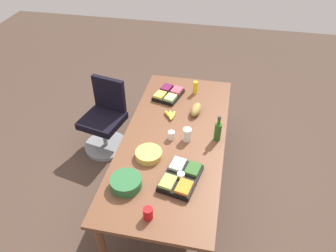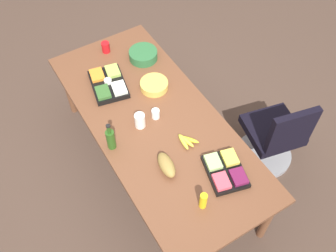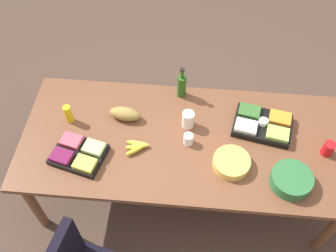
{
  "view_description": "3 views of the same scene",
  "coord_description": "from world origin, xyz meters",
  "px_view_note": "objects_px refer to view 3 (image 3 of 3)",
  "views": [
    {
      "loc": [
        -2.54,
        -0.45,
        2.97
      ],
      "look_at": [
        0.08,
        0.08,
        0.82
      ],
      "focal_mm": 34.88,
      "sensor_mm": 36.0,
      "label": 1
    },
    {
      "loc": [
        1.8,
        -0.96,
        3.37
      ],
      "look_at": [
        0.14,
        0.05,
        0.79
      ],
      "focal_mm": 40.96,
      "sensor_mm": 36.0,
      "label": 2
    },
    {
      "loc": [
        -0.02,
        1.6,
        3.04
      ],
      "look_at": [
        0.13,
        -0.08,
        0.79
      ],
      "focal_mm": 40.64,
      "sensor_mm": 36.0,
      "label": 3
    }
  ],
  "objects_px": {
    "mustard_bottle": "(68,114)",
    "red_solo_cup": "(328,149)",
    "chip_bowl": "(231,163)",
    "wine_bottle": "(182,85)",
    "bread_loaf": "(125,114)",
    "banana_bunch": "(137,146)",
    "salad_bowl": "(291,180)",
    "conference_table": "(184,145)",
    "fruit_platter": "(78,154)",
    "mayo_jar": "(188,120)",
    "paper_cup": "(188,139)",
    "veggie_tray": "(263,124)"
  },
  "relations": [
    {
      "from": "mayo_jar",
      "to": "red_solo_cup",
      "type": "xyz_separation_m",
      "value": [
        -1.0,
        0.16,
        -0.02
      ]
    },
    {
      "from": "conference_table",
      "to": "chip_bowl",
      "type": "xyz_separation_m",
      "value": [
        -0.34,
        0.19,
        0.1
      ]
    },
    {
      "from": "mustard_bottle",
      "to": "red_solo_cup",
      "type": "bearing_deg",
      "value": 176.3
    },
    {
      "from": "wine_bottle",
      "to": "bread_loaf",
      "type": "bearing_deg",
      "value": 33.88
    },
    {
      "from": "salad_bowl",
      "to": "red_solo_cup",
      "type": "relative_size",
      "value": 2.54
    },
    {
      "from": "red_solo_cup",
      "to": "fruit_platter",
      "type": "bearing_deg",
      "value": 6.05
    },
    {
      "from": "paper_cup",
      "to": "mayo_jar",
      "type": "bearing_deg",
      "value": -85.7
    },
    {
      "from": "bread_loaf",
      "to": "red_solo_cup",
      "type": "height_order",
      "value": "red_solo_cup"
    },
    {
      "from": "conference_table",
      "to": "banana_bunch",
      "type": "height_order",
      "value": "banana_bunch"
    },
    {
      "from": "banana_bunch",
      "to": "red_solo_cup",
      "type": "relative_size",
      "value": 1.6
    },
    {
      "from": "conference_table",
      "to": "mayo_jar",
      "type": "distance_m",
      "value": 0.19
    },
    {
      "from": "chip_bowl",
      "to": "conference_table",
      "type": "bearing_deg",
      "value": -29.08
    },
    {
      "from": "paper_cup",
      "to": "salad_bowl",
      "type": "relative_size",
      "value": 0.32
    },
    {
      "from": "mustard_bottle",
      "to": "salad_bowl",
      "type": "height_order",
      "value": "mustard_bottle"
    },
    {
      "from": "bread_loaf",
      "to": "fruit_platter",
      "type": "height_order",
      "value": "bread_loaf"
    },
    {
      "from": "mayo_jar",
      "to": "salad_bowl",
      "type": "distance_m",
      "value": 0.84
    },
    {
      "from": "banana_bunch",
      "to": "red_solo_cup",
      "type": "distance_m",
      "value": 1.35
    },
    {
      "from": "chip_bowl",
      "to": "banana_bunch",
      "type": "height_order",
      "value": "chip_bowl"
    },
    {
      "from": "fruit_platter",
      "to": "banana_bunch",
      "type": "bearing_deg",
      "value": -165.75
    },
    {
      "from": "mayo_jar",
      "to": "fruit_platter",
      "type": "xyz_separation_m",
      "value": [
        0.75,
        0.34,
        -0.04
      ]
    },
    {
      "from": "chip_bowl",
      "to": "paper_cup",
      "type": "bearing_deg",
      "value": -27.76
    },
    {
      "from": "conference_table",
      "to": "paper_cup",
      "type": "xyz_separation_m",
      "value": [
        -0.03,
        0.02,
        0.11
      ]
    },
    {
      "from": "banana_bunch",
      "to": "salad_bowl",
      "type": "relative_size",
      "value": 0.63
    },
    {
      "from": "bread_loaf",
      "to": "chip_bowl",
      "type": "distance_m",
      "value": 0.87
    },
    {
      "from": "salad_bowl",
      "to": "banana_bunch",
      "type": "bearing_deg",
      "value": -9.93
    },
    {
      "from": "banana_bunch",
      "to": "salad_bowl",
      "type": "bearing_deg",
      "value": 170.07
    },
    {
      "from": "veggie_tray",
      "to": "conference_table",
      "type": "bearing_deg",
      "value": 16.14
    },
    {
      "from": "wine_bottle",
      "to": "fruit_platter",
      "type": "bearing_deg",
      "value": 43.36
    },
    {
      "from": "chip_bowl",
      "to": "salad_bowl",
      "type": "bearing_deg",
      "value": 165.02
    },
    {
      "from": "bread_loaf",
      "to": "salad_bowl",
      "type": "bearing_deg",
      "value": 159.15
    },
    {
      "from": "mayo_jar",
      "to": "wine_bottle",
      "type": "bearing_deg",
      "value": -77.03
    },
    {
      "from": "chip_bowl",
      "to": "wine_bottle",
      "type": "bearing_deg",
      "value": -57.97
    },
    {
      "from": "conference_table",
      "to": "wine_bottle",
      "type": "xyz_separation_m",
      "value": [
        0.05,
        -0.44,
        0.18
      ]
    },
    {
      "from": "banana_bunch",
      "to": "paper_cup",
      "type": "relative_size",
      "value": 1.95
    },
    {
      "from": "paper_cup",
      "to": "chip_bowl",
      "type": "bearing_deg",
      "value": 152.24
    },
    {
      "from": "chip_bowl",
      "to": "salad_bowl",
      "type": "height_order",
      "value": "salad_bowl"
    },
    {
      "from": "conference_table",
      "to": "mustard_bottle",
      "type": "distance_m",
      "value": 0.89
    },
    {
      "from": "salad_bowl",
      "to": "conference_table",
      "type": "bearing_deg",
      "value": -21.82
    },
    {
      "from": "paper_cup",
      "to": "conference_table",
      "type": "bearing_deg",
      "value": -41.38
    },
    {
      "from": "conference_table",
      "to": "fruit_platter",
      "type": "xyz_separation_m",
      "value": [
        0.74,
        0.21,
        0.1
      ]
    },
    {
      "from": "fruit_platter",
      "to": "mayo_jar",
      "type": "bearing_deg",
      "value": -155.45
    },
    {
      "from": "veggie_tray",
      "to": "red_solo_cup",
      "type": "bearing_deg",
      "value": 156.94
    },
    {
      "from": "bread_loaf",
      "to": "mayo_jar",
      "type": "xyz_separation_m",
      "value": [
        -0.48,
        0.03,
        0.02
      ]
    },
    {
      "from": "mustard_bottle",
      "to": "veggie_tray",
      "type": "xyz_separation_m",
      "value": [
        -1.45,
        -0.07,
        -0.04
      ]
    },
    {
      "from": "banana_bunch",
      "to": "red_solo_cup",
      "type": "xyz_separation_m",
      "value": [
        -1.35,
        -0.08,
        0.03
      ]
    },
    {
      "from": "banana_bunch",
      "to": "fruit_platter",
      "type": "distance_m",
      "value": 0.42
    },
    {
      "from": "conference_table",
      "to": "chip_bowl",
      "type": "bearing_deg",
      "value": 150.92
    },
    {
      "from": "salad_bowl",
      "to": "red_solo_cup",
      "type": "height_order",
      "value": "red_solo_cup"
    },
    {
      "from": "veggie_tray",
      "to": "wine_bottle",
      "type": "xyz_separation_m",
      "value": [
        0.63,
        -0.27,
        0.07
      ]
    },
    {
      "from": "mustard_bottle",
      "to": "salad_bowl",
      "type": "xyz_separation_m",
      "value": [
        -1.61,
        0.39,
        -0.03
      ]
    }
  ]
}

